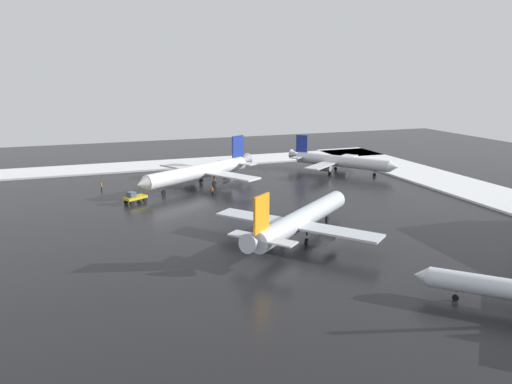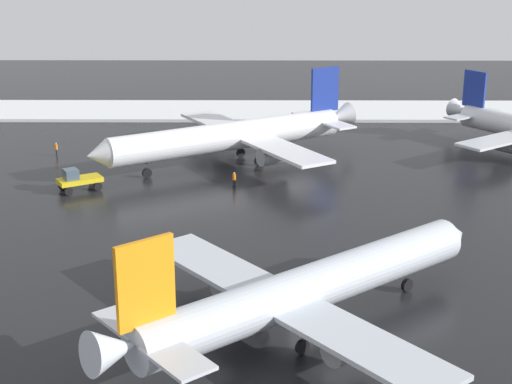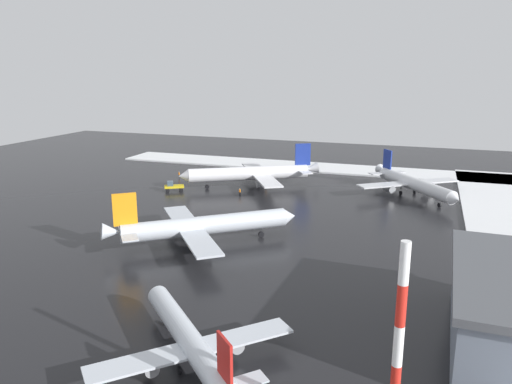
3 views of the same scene
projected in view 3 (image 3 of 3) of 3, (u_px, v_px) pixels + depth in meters
The scene contains 13 objects.
ground_plane at pixel (213, 237), 87.44m from camera, with size 240.00×240.00×0.00m, color black.
snow_bank_right at pixel (305, 167), 148.72m from camera, with size 14.00×116.00×0.46m, color white.
airplane_far_rear at pixel (252, 173), 123.73m from camera, with size 27.25×31.84×10.51m.
airplane_parked_starboard at pixel (189, 339), 49.94m from camera, with size 19.55×19.94×7.49m.
airplane_parked_portside at pixel (413, 184), 114.70m from camera, with size 26.09×22.88×9.12m.
airplane_foreground_jet at pixel (202, 226), 83.31m from camera, with size 25.14×27.71×9.90m.
pushback_tug at pixel (173, 186), 119.85m from camera, with size 4.25×5.08×2.50m.
ground_crew_beside_wing at pixel (266, 183), 123.89m from camera, with size 0.36×0.36×1.71m.
ground_crew_mid_apron at pixel (179, 174), 134.46m from camera, with size 0.36×0.36×1.71m.
ground_crew_by_nose_gear at pixel (240, 192), 115.76m from camera, with size 0.36×0.36×1.71m.
antenna_mast at pixel (397, 365), 34.28m from camera, with size 0.70×0.70×18.07m.
traffic_cone_near_nose at pixel (241, 177), 134.81m from camera, with size 0.36×0.36×0.55m, color orange.
traffic_cone_mid_line at pixel (226, 176), 135.24m from camera, with size 0.36×0.36×0.55m, color orange.
Camera 3 is at (-75.75, -34.52, 28.92)m, focal length 35.00 mm.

